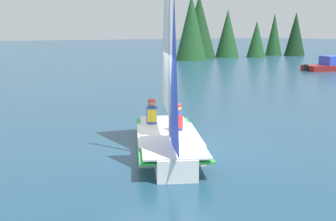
{
  "coord_description": "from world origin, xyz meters",
  "views": [
    {
      "loc": [
        5.3,
        8.93,
        3.05
      ],
      "look_at": [
        0.0,
        0.0,
        1.08
      ],
      "focal_mm": 45.0,
      "sensor_mm": 36.0,
      "label": 1
    }
  ],
  "objects_px": {
    "sailor_crew": "(152,118)",
    "sailor_helm": "(177,124)",
    "sailboat_main": "(168,123)",
    "motorboat_distant": "(329,65)"
  },
  "relations": [
    {
      "from": "sailor_crew",
      "to": "sailor_helm",
      "type": "bearing_deg",
      "value": 36.42
    },
    {
      "from": "sailboat_main",
      "to": "motorboat_distant",
      "type": "xyz_separation_m",
      "value": [
        -22.24,
        -12.88,
        -0.35
      ]
    },
    {
      "from": "sailor_helm",
      "to": "sailor_crew",
      "type": "distance_m",
      "value": 1.06
    },
    {
      "from": "sailboat_main",
      "to": "motorboat_distant",
      "type": "height_order",
      "value": "sailboat_main"
    },
    {
      "from": "sailor_helm",
      "to": "motorboat_distant",
      "type": "height_order",
      "value": "sailor_helm"
    },
    {
      "from": "sailor_helm",
      "to": "sailor_crew",
      "type": "height_order",
      "value": "same"
    },
    {
      "from": "sailor_helm",
      "to": "sailboat_main",
      "type": "bearing_deg",
      "value": -39.18
    },
    {
      "from": "sailboat_main",
      "to": "sailor_helm",
      "type": "bearing_deg",
      "value": 140.82
    },
    {
      "from": "sailboat_main",
      "to": "sailor_crew",
      "type": "bearing_deg",
      "value": -163.77
    },
    {
      "from": "sailboat_main",
      "to": "motorboat_distant",
      "type": "bearing_deg",
      "value": 145.68
    }
  ]
}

